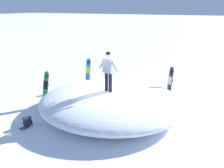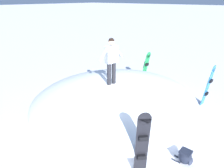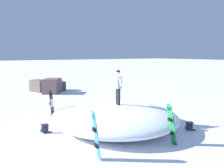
% 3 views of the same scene
% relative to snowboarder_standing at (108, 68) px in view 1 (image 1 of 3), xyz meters
% --- Properties ---
extents(ground, '(240.00, 240.00, 0.00)m').
position_rel_snowboarder_standing_xyz_m(ground, '(-0.32, -0.62, -1.96)').
color(ground, white).
extents(snow_mound, '(6.63, 6.27, 1.02)m').
position_rel_snowboarder_standing_xyz_m(snow_mound, '(-0.03, -0.20, -1.45)').
color(snow_mound, white).
rests_on(snow_mound, ground).
extents(snowboarder_standing, '(0.97, 0.31, 1.59)m').
position_rel_snowboarder_standing_xyz_m(snowboarder_standing, '(0.00, 0.00, 0.00)').
color(snowboarder_standing, black).
rests_on(snowboarder_standing, snow_mound).
extents(snowboard_primary_upright, '(0.33, 0.38, 1.57)m').
position_rel_snowboarder_standing_xyz_m(snowboard_primary_upright, '(2.92, 0.37, -1.15)').
color(snowboard_primary_upright, '#1E8C47').
rests_on(snowboard_primary_upright, ground).
extents(snowboard_secondary_upright, '(0.30, 0.25, 1.62)m').
position_rel_snowboarder_standing_xyz_m(snowboard_secondary_upright, '(2.53, -2.55, -1.12)').
color(snowboard_secondary_upright, '#2672BF').
rests_on(snowboard_secondary_upright, ground).
extents(snowboard_tertiary_upright, '(0.33, 0.32, 1.68)m').
position_rel_snowboarder_standing_xyz_m(snowboard_tertiary_upright, '(-1.89, -2.47, -1.09)').
color(snowboard_tertiary_upright, black).
rests_on(snowboard_tertiary_upright, ground).
extents(backpack_near, '(0.29, 0.49, 0.38)m').
position_rel_snowboarder_standing_xyz_m(backpack_near, '(-0.91, -3.14, -1.76)').
color(backpack_near, '#1E2333').
rests_on(backpack_near, ground).
extents(backpack_far, '(0.32, 0.52, 0.39)m').
position_rel_snowboarder_standing_xyz_m(backpack_far, '(2.19, 2.27, -1.76)').
color(backpack_far, '#1E2333').
rests_on(backpack_far, ground).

